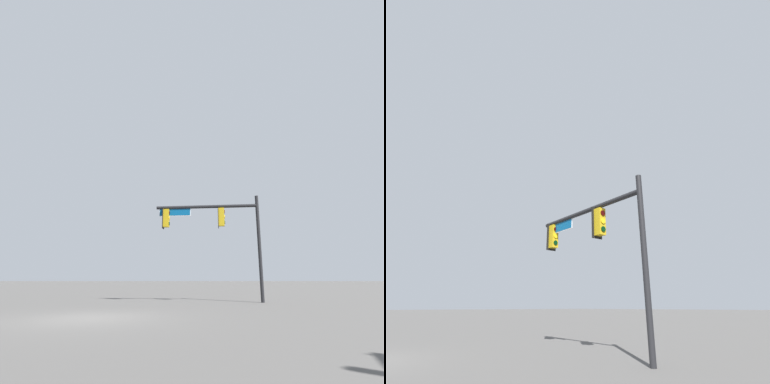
# 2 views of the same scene
# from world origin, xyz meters

# --- Properties ---
(signal_pole_near) EXTENTS (6.27, 0.93, 6.15)m
(signal_pole_near) POSITION_xyz_m (-4.74, -7.25, 4.55)
(signal_pole_near) COLOR black
(signal_pole_near) RESTS_ON ground_plane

